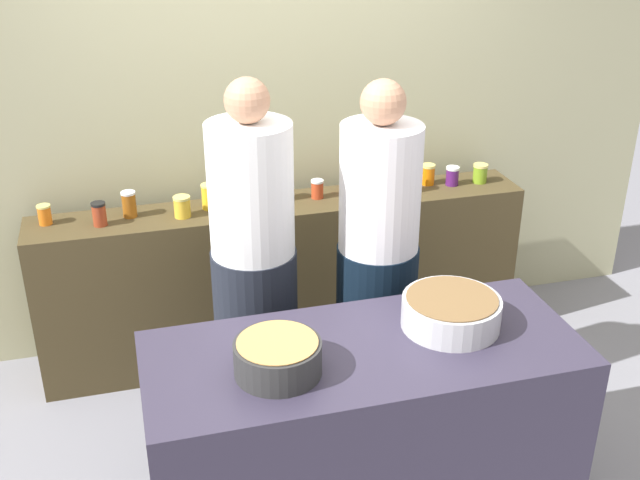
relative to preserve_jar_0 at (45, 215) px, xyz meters
name	(u,v)px	position (x,y,z in m)	size (l,w,h in m)	color
ground	(340,473)	(1.23, -1.15, -0.98)	(12.00, 12.00, 0.00)	gray
storefront_wall	(267,82)	(1.23, 0.30, 0.52)	(4.80, 0.12, 3.00)	#AEAC84
display_shelf	(285,278)	(1.23, -0.05, -0.51)	(2.70, 0.36, 0.92)	#463921
prep_table	(362,439)	(1.23, -1.45, -0.53)	(1.70, 0.70, 0.89)	#312C3F
preserve_jar_0	(45,215)	(0.00, 0.00, 0.00)	(0.07, 0.07, 0.10)	orange
preserve_jar_1	(99,214)	(0.27, -0.09, 0.01)	(0.07, 0.07, 0.12)	maroon
preserve_jar_2	(129,204)	(0.42, -0.02, 0.02)	(0.08, 0.08, 0.14)	#904D13
preserve_jar_3	(182,207)	(0.68, -0.09, 0.00)	(0.09, 0.09, 0.11)	gold
preserve_jar_4	(209,196)	(0.83, -0.02, 0.02)	(0.08, 0.08, 0.14)	yellow
preserve_jar_5	(253,193)	(1.07, 0.00, 0.00)	(0.08, 0.08, 0.11)	#401D5D
preserve_jar_6	(283,190)	(1.23, 0.00, 0.01)	(0.08, 0.08, 0.12)	gold
preserve_jar_7	(317,189)	(1.42, -0.03, 0.00)	(0.07, 0.07, 0.10)	#B03B1E
preserve_jar_8	(348,180)	(1.61, 0.01, 0.01)	(0.08, 0.08, 0.13)	#A4201A
preserve_jar_9	(381,182)	(1.79, -0.03, 0.01)	(0.09, 0.09, 0.12)	#2F481E
preserve_jar_10	(412,181)	(1.96, -0.08, 0.01)	(0.07, 0.07, 0.13)	olive
preserve_jar_11	(428,174)	(2.09, 0.00, 0.01)	(0.08, 0.08, 0.12)	orange
preserve_jar_12	(452,176)	(2.22, -0.04, 0.00)	(0.08, 0.08, 0.11)	#4A185C
preserve_jar_13	(480,173)	(2.39, -0.05, 0.00)	(0.08, 0.08, 0.11)	olive
cooking_pot_left	(278,357)	(0.87, -1.53, -0.02)	(0.32, 0.32, 0.13)	#2D2D2D
cooking_pot_center	(451,312)	(1.61, -1.39, -0.02)	(0.40, 0.40, 0.13)	#B7B7BC
cook_with_tongs	(255,286)	(0.94, -0.71, -0.17)	(0.40, 0.40, 1.78)	#1E222C
cook_in_cap	(377,279)	(1.51, -0.77, -0.18)	(0.39, 0.39, 1.75)	black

